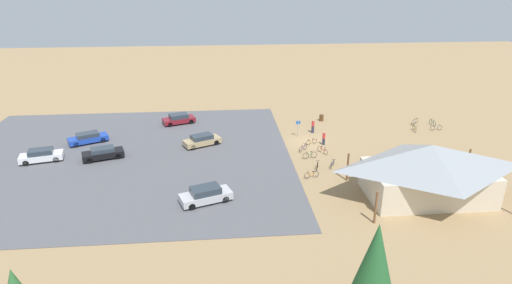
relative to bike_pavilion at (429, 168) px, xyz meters
The scene contains 25 objects.
ground 16.85m from the bike_pavilion, 61.76° to the right, with size 160.00×160.00×0.00m, color #9E7F56.
parking_lot_asphalt 32.67m from the bike_pavilion, 21.39° to the right, with size 38.62×34.12×0.05m, color #56565B.
bike_pavilion is the anchor object (origin of this frame).
trash_bin 23.26m from the bike_pavilion, 78.88° to the right, with size 0.60×0.60×0.90m, color brown.
lot_sign 19.04m from the bike_pavilion, 61.83° to the right, with size 0.56×0.08×2.20m.
pine_mideast 19.73m from the bike_pavilion, 55.36° to the left, with size 3.01×3.01×7.85m.
bicycle_orange_trailside 11.14m from the bike_pavilion, 26.23° to the right, with size 1.60×0.57×0.79m.
bicycle_silver_lone_west 20.17m from the bike_pavilion, 119.43° to the right, with size 1.70×0.48×0.77m.
bicycle_blue_mid_cluster 10.31m from the bike_pavilion, 46.01° to the right, with size 0.87×1.51×0.76m.
bicycle_black_near_porch 11.29m from the bike_pavilion, 38.17° to the right, with size 0.65×1.69×0.83m.
bicycle_red_lone_east 13.36m from the bike_pavilion, 57.36° to the right, with size 0.84×1.57×0.85m.
bicycle_yellow_edge_north 18.79m from the bike_pavilion, 111.40° to the right, with size 0.49×1.72×0.79m.
bicycle_purple_front_row 15.31m from the bike_pavilion, 52.47° to the right, with size 1.19×1.29×0.83m.
bicycle_white_yard_right 21.69m from the bike_pavilion, 111.82° to the right, with size 1.41×1.17×0.85m.
bicycle_teal_yard_left 22.08m from the bike_pavilion, 118.00° to the right, with size 0.48×1.70×0.84m.
bicycle_green_yard_center 13.37m from the bike_pavilion, 47.52° to the right, with size 1.73×0.55×0.84m.
bicycle_orange_back_row 16.14m from the bike_pavilion, 60.80° to the right, with size 1.50×0.80×0.74m.
car_black_back_corner 34.09m from the bike_pavilion, 19.98° to the right, with size 4.76×3.08×1.32m.
car_blue_second_row 38.85m from the bike_pavilion, 25.59° to the right, with size 4.87×3.55×1.30m.
car_white_mid_lot 40.31m from the bike_pavilion, 16.61° to the right, with size 4.72×2.76×1.41m.
car_tan_inner_stall 25.73m from the bike_pavilion, 34.83° to the right, with size 4.74×3.49×1.36m.
car_silver_front_row 20.43m from the bike_pavilion, ahead, with size 4.99×3.32×1.49m.
car_maroon_end_stall 33.77m from the bike_pavilion, 43.41° to the right, with size 4.72×3.30×1.39m.
visitor_by_pavilion 19.27m from the bike_pavilion, 69.41° to the right, with size 0.36×0.36×1.81m.
visitor_crossing_yard 15.21m from the bike_pavilion, 65.20° to the right, with size 0.39×0.36×1.71m.
Camera 1 is at (10.98, 48.11, 19.21)m, focal length 29.83 mm.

